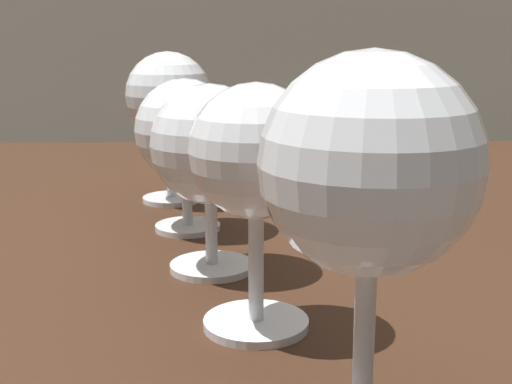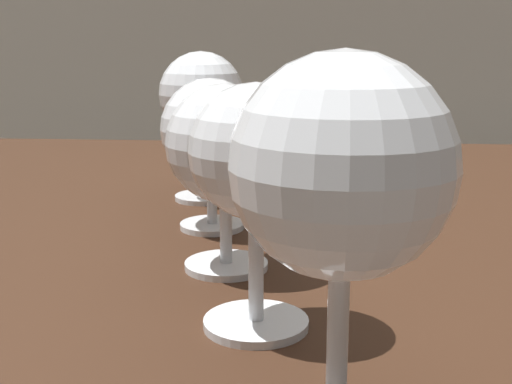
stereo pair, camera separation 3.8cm
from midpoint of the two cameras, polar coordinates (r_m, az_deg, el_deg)
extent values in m
cube|color=#382114|center=(0.66, 14.62, -3.64)|extent=(1.29, 0.95, 0.03)
cylinder|color=#382114|center=(1.27, -18.24, -14.18)|extent=(0.06, 0.06, 0.73)
cylinder|color=white|center=(0.29, 10.73, -11.92)|extent=(0.01, 0.01, 0.08)
sphere|color=white|center=(0.27, 11.37, 2.12)|extent=(0.09, 0.09, 0.09)
ellipsoid|color=gold|center=(0.27, 11.31, 0.79)|extent=(0.08, 0.08, 0.03)
cylinder|color=white|center=(0.41, 2.73, -10.98)|extent=(0.06, 0.06, 0.00)
cylinder|color=white|center=(0.39, 2.80, -5.59)|extent=(0.01, 0.01, 0.08)
sphere|color=white|center=(0.38, 2.90, 3.45)|extent=(0.08, 0.08, 0.08)
ellipsoid|color=maroon|center=(0.38, 2.90, 2.94)|extent=(0.07, 0.07, 0.03)
cylinder|color=white|center=(0.50, -0.33, -6.19)|extent=(0.06, 0.06, 0.00)
cylinder|color=white|center=(0.49, -0.34, -2.59)|extent=(0.01, 0.01, 0.06)
sphere|color=white|center=(0.48, -0.35, 4.07)|extent=(0.09, 0.09, 0.09)
ellipsoid|color=#380711|center=(0.48, -0.34, 3.22)|extent=(0.08, 0.08, 0.02)
cylinder|color=white|center=(0.61, -1.90, -2.85)|extent=(0.06, 0.06, 0.00)
cylinder|color=white|center=(0.60, -1.92, -0.05)|extent=(0.01, 0.01, 0.06)
sphere|color=white|center=(0.59, -1.96, 5.30)|extent=(0.09, 0.09, 0.09)
ellipsoid|color=pink|center=(0.59, -1.96, 5.14)|extent=(0.08, 0.08, 0.04)
cylinder|color=white|center=(0.71, -2.93, -0.45)|extent=(0.06, 0.06, 0.00)
cylinder|color=white|center=(0.71, -2.97, 2.80)|extent=(0.01, 0.01, 0.08)
sphere|color=white|center=(0.70, -3.03, 8.20)|extent=(0.09, 0.09, 0.09)
camera|label=1|loc=(0.02, -87.14, 0.66)|focal=47.65mm
camera|label=2|loc=(0.02, 92.86, -0.66)|focal=47.65mm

